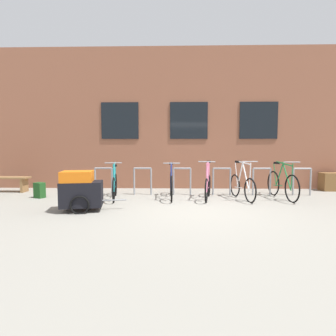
{
  "coord_description": "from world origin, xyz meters",
  "views": [
    {
      "loc": [
        -0.5,
        -6.06,
        1.42
      ],
      "look_at": [
        -0.68,
        1.6,
        0.84
      ],
      "focal_mm": 28.22,
      "sensor_mm": 36.0,
      "label": 1
    }
  ],
  "objects": [
    {
      "name": "storefront_building",
      "position": [
        0.0,
        6.4,
        2.45
      ],
      "size": [
        28.0,
        6.44,
        4.9
      ],
      "color": "brown",
      "rests_on": "ground"
    },
    {
      "name": "bicycle_pink",
      "position": [
        0.44,
        1.28,
        0.38
      ],
      "size": [
        0.49,
        1.59,
        1.1
      ],
      "color": "black",
      "rests_on": "ground"
    },
    {
      "name": "bicycle_green",
      "position": [
        2.56,
        1.43,
        0.41
      ],
      "size": [
        0.44,
        1.84,
        1.09
      ],
      "color": "black",
      "rests_on": "ground"
    },
    {
      "name": "planter_box",
      "position": [
        4.78,
        2.85,
        0.3
      ],
      "size": [
        0.7,
        0.44,
        0.6
      ],
      "primitive_type": "cube",
      "color": "brown",
      "rests_on": "ground"
    },
    {
      "name": "bike_rack",
      "position": [
        0.33,
        1.9,
        0.5
      ],
      "size": [
        6.57,
        0.05,
        0.84
      ],
      "color": "gray",
      "rests_on": "ground"
    },
    {
      "name": "bicycle_white",
      "position": [
        1.4,
        1.3,
        0.38
      ],
      "size": [
        0.47,
        1.61,
        1.1
      ],
      "color": "black",
      "rests_on": "ground"
    },
    {
      "name": "backpack",
      "position": [
        -4.36,
        1.32,
        0.22
      ],
      "size": [
        0.34,
        0.3,
        0.44
      ],
      "primitive_type": "cube",
      "rotation": [
        0.0,
        0.0,
        -0.46
      ],
      "color": "#1E4C1E",
      "rests_on": "ground"
    },
    {
      "name": "bicycle_blue",
      "position": [
        -0.59,
        1.39,
        0.39
      ],
      "size": [
        0.44,
        1.77,
        1.06
      ],
      "color": "black",
      "rests_on": "ground"
    },
    {
      "name": "bike_trailer",
      "position": [
        -2.62,
        -0.19,
        0.47
      ],
      "size": [
        1.48,
        0.77,
        0.92
      ],
      "color": "black",
      "rests_on": "ground"
    },
    {
      "name": "wooden_bench",
      "position": [
        -5.96,
        2.31,
        0.35
      ],
      "size": [
        1.46,
        0.4,
        0.5
      ],
      "color": "olive",
      "rests_on": "ground"
    },
    {
      "name": "bicycle_teal",
      "position": [
        -2.18,
        1.28,
        0.38
      ],
      "size": [
        0.46,
        1.71,
        1.07
      ],
      "color": "black",
      "rests_on": "ground"
    },
    {
      "name": "ground_plane",
      "position": [
        0.0,
        0.0,
        0.0
      ],
      "size": [
        42.0,
        42.0,
        0.0
      ],
      "primitive_type": "plane",
      "color": "gray"
    }
  ]
}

